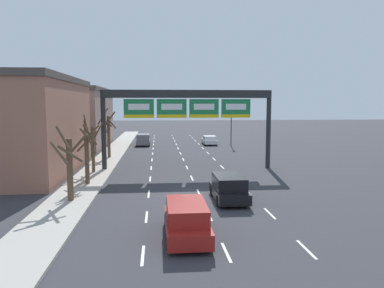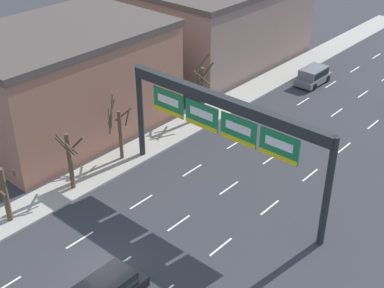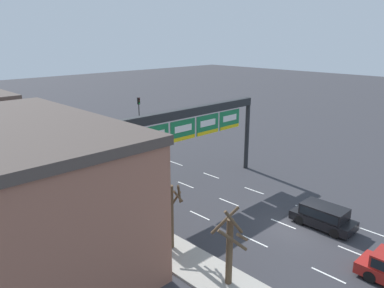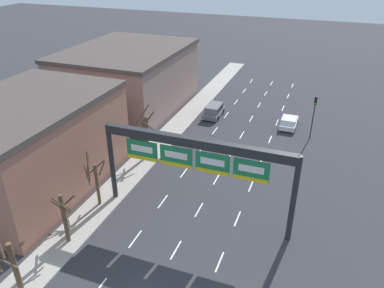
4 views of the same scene
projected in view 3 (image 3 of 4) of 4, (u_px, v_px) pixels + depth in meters
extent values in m
plane|color=#333338|center=(296.00, 229.00, 25.58)|extent=(220.00, 220.00, 0.00)
cube|color=#A8A399|center=(217.00, 279.00, 20.21)|extent=(2.80, 110.00, 0.15)
cube|color=white|center=(328.00, 275.00, 20.61)|extent=(0.12, 2.00, 0.01)
cube|color=white|center=(255.00, 241.00, 24.06)|extent=(0.12, 2.00, 0.01)
cube|color=white|center=(200.00, 215.00, 27.51)|extent=(0.12, 2.00, 0.01)
cube|color=white|center=(157.00, 195.00, 30.96)|extent=(0.12, 2.00, 0.01)
cube|color=white|center=(123.00, 180.00, 34.40)|extent=(0.12, 2.00, 0.01)
cube|color=white|center=(94.00, 166.00, 37.85)|extent=(0.12, 2.00, 0.01)
cube|color=white|center=(71.00, 156.00, 41.30)|extent=(0.12, 2.00, 0.01)
cube|color=white|center=(51.00, 146.00, 44.75)|extent=(0.12, 2.00, 0.01)
cube|color=white|center=(34.00, 139.00, 48.20)|extent=(0.12, 2.00, 0.01)
cube|color=white|center=(20.00, 132.00, 51.64)|extent=(0.12, 2.00, 0.01)
cube|color=white|center=(7.00, 126.00, 55.09)|extent=(0.12, 2.00, 0.01)
cube|color=white|center=(354.00, 252.00, 22.82)|extent=(0.12, 2.00, 0.01)
cube|color=white|center=(283.00, 224.00, 26.27)|extent=(0.12, 2.00, 0.01)
cube|color=white|center=(229.00, 202.00, 29.72)|extent=(0.12, 2.00, 0.01)
cube|color=white|center=(186.00, 185.00, 33.16)|extent=(0.12, 2.00, 0.01)
cube|color=white|center=(151.00, 171.00, 36.61)|extent=(0.12, 2.00, 0.01)
cube|color=white|center=(122.00, 159.00, 40.06)|extent=(0.12, 2.00, 0.01)
cube|color=white|center=(98.00, 150.00, 43.51)|extent=(0.12, 2.00, 0.01)
cube|color=white|center=(77.00, 141.00, 46.96)|extent=(0.12, 2.00, 0.01)
cube|color=white|center=(59.00, 134.00, 50.40)|extent=(0.12, 2.00, 0.01)
cube|color=white|center=(43.00, 128.00, 53.85)|extent=(0.12, 2.00, 0.01)
cube|color=white|center=(30.00, 122.00, 57.30)|extent=(0.12, 2.00, 0.01)
cube|color=white|center=(375.00, 233.00, 25.03)|extent=(0.12, 2.00, 0.01)
cube|color=white|center=(307.00, 209.00, 28.48)|extent=(0.12, 2.00, 0.01)
cube|color=white|center=(254.00, 191.00, 31.92)|extent=(0.12, 2.00, 0.01)
cube|color=white|center=(211.00, 176.00, 35.37)|extent=(0.12, 2.00, 0.01)
cube|color=white|center=(176.00, 163.00, 38.82)|extent=(0.12, 2.00, 0.01)
cube|color=white|center=(147.00, 153.00, 42.27)|extent=(0.12, 2.00, 0.01)
cube|color=white|center=(122.00, 144.00, 45.72)|extent=(0.12, 2.00, 0.01)
cube|color=white|center=(100.00, 137.00, 49.16)|extent=(0.12, 2.00, 0.01)
cube|color=white|center=(81.00, 130.00, 52.61)|extent=(0.12, 2.00, 0.01)
cube|color=white|center=(65.00, 124.00, 56.06)|extent=(0.12, 2.00, 0.01)
cube|color=white|center=(50.00, 119.00, 59.51)|extent=(0.12, 2.00, 0.01)
cylinder|color=#232628|center=(118.00, 170.00, 26.62)|extent=(0.42, 0.42, 7.10)
cylinder|color=#232628|center=(247.00, 134.00, 36.52)|extent=(0.42, 0.42, 7.10)
cube|color=#232628|center=(193.00, 111.00, 30.68)|extent=(14.80, 0.60, 0.70)
cube|color=#197542|center=(155.00, 137.00, 27.93)|extent=(2.61, 0.08, 1.65)
cube|color=white|center=(155.00, 135.00, 27.86)|extent=(1.82, 0.02, 0.53)
cube|color=yellow|center=(156.00, 145.00, 28.09)|extent=(2.55, 0.02, 0.30)
cube|color=#197542|center=(183.00, 130.00, 29.85)|extent=(2.61, 0.08, 1.65)
cube|color=white|center=(183.00, 128.00, 29.77)|extent=(1.82, 0.02, 0.53)
cube|color=yellow|center=(183.00, 138.00, 30.00)|extent=(2.55, 0.02, 0.30)
cube|color=#197542|center=(208.00, 125.00, 31.76)|extent=(2.61, 0.08, 1.65)
cube|color=white|center=(208.00, 123.00, 31.68)|extent=(1.82, 0.02, 0.53)
cube|color=yellow|center=(208.00, 132.00, 31.91)|extent=(2.55, 0.02, 0.30)
cube|color=#197542|center=(229.00, 120.00, 33.67)|extent=(2.61, 0.08, 1.65)
cube|color=white|center=(230.00, 118.00, 33.59)|extent=(1.82, 0.02, 0.53)
cube|color=yellow|center=(230.00, 127.00, 33.82)|extent=(2.55, 0.02, 0.30)
cube|color=#9E6651|center=(5.00, 201.00, 20.83)|extent=(10.89, 15.64, 7.66)
cube|color=slate|center=(43.00, 147.00, 43.00)|extent=(1.88, 4.04, 0.58)
cube|color=slate|center=(42.00, 141.00, 42.78)|extent=(1.73, 2.83, 0.82)
cube|color=black|center=(42.00, 141.00, 42.78)|extent=(1.77, 2.60, 0.59)
cylinder|color=black|center=(31.00, 147.00, 43.31)|extent=(0.22, 0.66, 0.66)
cylinder|color=black|center=(46.00, 144.00, 44.45)|extent=(0.22, 0.66, 0.66)
cylinder|color=black|center=(40.00, 152.00, 41.64)|extent=(0.22, 0.66, 0.66)
cylinder|color=black|center=(55.00, 149.00, 42.78)|extent=(0.22, 0.66, 0.66)
cylinder|color=black|center=(370.00, 277.00, 19.96)|extent=(0.22, 0.66, 0.66)
cylinder|color=black|center=(382.00, 264.00, 21.08)|extent=(0.22, 0.66, 0.66)
cube|color=black|center=(323.00, 220.00, 25.76)|extent=(1.85, 4.23, 0.60)
cube|color=black|center=(324.00, 211.00, 25.55)|extent=(1.70, 2.96, 0.77)
cube|color=black|center=(324.00, 211.00, 25.55)|extent=(1.74, 2.73, 0.55)
cylinder|color=black|center=(300.00, 220.00, 26.13)|extent=(0.22, 0.66, 0.66)
cylinder|color=black|center=(312.00, 212.00, 27.25)|extent=(0.22, 0.66, 0.66)
cylinder|color=black|center=(335.00, 233.00, 24.38)|extent=(0.22, 0.66, 0.66)
cylinder|color=black|center=(346.00, 225.00, 25.50)|extent=(0.22, 0.66, 0.66)
cube|color=silver|center=(113.00, 132.00, 49.49)|extent=(1.84, 3.92, 0.57)
cube|color=silver|center=(113.00, 128.00, 49.18)|extent=(1.69, 2.04, 0.51)
cube|color=black|center=(113.00, 128.00, 49.18)|extent=(1.73, 1.87, 0.37)
cylinder|color=black|center=(103.00, 133.00, 49.79)|extent=(0.22, 0.66, 0.66)
cylinder|color=black|center=(113.00, 131.00, 50.90)|extent=(0.22, 0.66, 0.66)
cylinder|color=black|center=(112.00, 136.00, 48.17)|extent=(0.22, 0.66, 0.66)
cylinder|color=black|center=(123.00, 134.00, 49.28)|extent=(0.22, 0.66, 0.66)
cylinder|color=black|center=(139.00, 120.00, 49.25)|extent=(0.12, 0.12, 4.16)
cube|color=black|center=(139.00, 101.00, 48.55)|extent=(0.30, 0.24, 0.90)
sphere|color=#3D0E0C|center=(139.00, 99.00, 48.38)|extent=(0.20, 0.20, 0.20)
sphere|color=#412F0C|center=(139.00, 101.00, 48.46)|extent=(0.20, 0.20, 0.20)
sphere|color=green|center=(139.00, 103.00, 48.54)|extent=(0.20, 0.20, 0.20)
cylinder|color=brown|center=(65.00, 163.00, 31.70)|extent=(0.33, 0.33, 4.42)
cylinder|color=brown|center=(60.00, 141.00, 31.64)|extent=(1.33, 0.27, 1.77)
cylinder|color=brown|center=(61.00, 151.00, 31.09)|extent=(0.43, 0.81, 1.41)
cylinder|color=brown|center=(70.00, 147.00, 31.34)|extent=(0.85, 0.99, 1.13)
cylinder|color=brown|center=(53.00, 138.00, 30.99)|extent=(1.10, 1.42, 1.83)
cylinder|color=brown|center=(65.00, 147.00, 30.88)|extent=(1.08, 0.32, 0.93)
cylinder|color=brown|center=(171.00, 217.00, 22.55)|extent=(0.31, 0.31, 4.09)
cylinder|color=brown|center=(179.00, 194.00, 22.08)|extent=(0.94, 0.84, 1.56)
cylinder|color=brown|center=(176.00, 198.00, 22.47)|extent=(0.22, 0.91, 1.14)
cylinder|color=brown|center=(178.00, 196.00, 21.94)|extent=(1.06, 0.51, 1.10)
cylinder|color=brown|center=(162.00, 199.00, 22.70)|extent=(1.52, 0.33, 1.55)
cylinder|color=brown|center=(229.00, 252.00, 19.27)|extent=(0.36, 0.36, 3.70)
cylinder|color=brown|center=(232.00, 240.00, 18.29)|extent=(1.27, 1.09, 1.24)
cylinder|color=brown|center=(242.00, 237.00, 18.68)|extent=(1.41, 0.58, 1.10)
cylinder|color=brown|center=(225.00, 220.00, 19.55)|extent=(1.46, 0.91, 1.45)
cylinder|color=brown|center=(234.00, 222.00, 18.31)|extent=(0.98, 0.65, 1.34)
cylinder|color=brown|center=(122.00, 198.00, 25.59)|extent=(0.27, 0.27, 3.80)
cylinder|color=brown|center=(116.00, 177.00, 24.62)|extent=(0.56, 1.18, 1.49)
cylinder|color=brown|center=(120.00, 186.00, 24.61)|extent=(1.18, 1.06, 1.36)
cylinder|color=brown|center=(113.00, 178.00, 25.50)|extent=(1.35, 0.57, 1.31)
cylinder|color=brown|center=(120.00, 177.00, 25.77)|extent=(1.21, 0.68, 1.91)
cylinder|color=brown|center=(118.00, 175.00, 24.61)|extent=(0.72, 0.99, 2.15)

